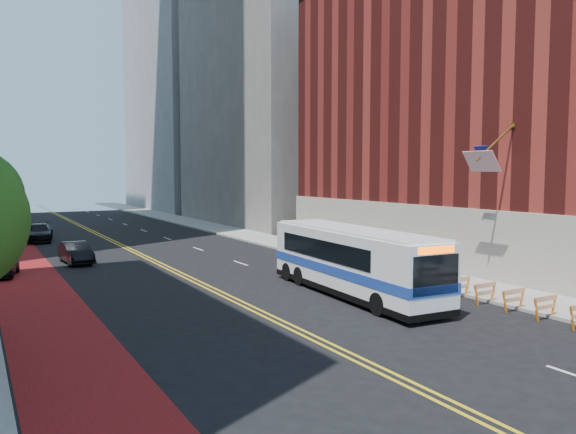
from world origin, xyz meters
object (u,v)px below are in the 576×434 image
(transit_bus, at_px, (351,260))
(car_b, at_px, (76,253))
(car_a, at_px, (2,265))
(car_c, at_px, (39,233))

(transit_bus, xyz_separation_m, car_b, (-10.28, 16.89, -1.02))
(transit_bus, relative_size, car_b, 2.82)
(transit_bus, xyz_separation_m, car_a, (-14.81, 14.04, -1.07))
(transit_bus, height_order, car_c, transit_bus)
(transit_bus, relative_size, car_c, 2.29)
(transit_bus, bearing_deg, car_a, 139.73)
(transit_bus, height_order, car_a, transit_bus)
(car_b, height_order, car_c, car_c)
(car_b, bearing_deg, car_c, 89.57)
(car_a, height_order, car_c, car_c)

